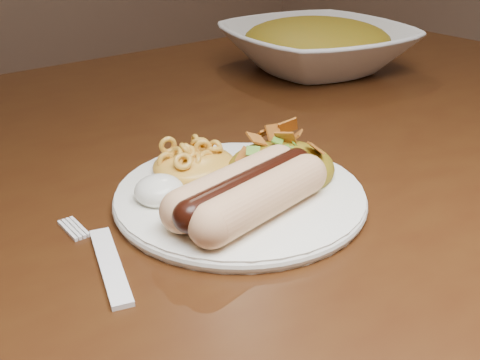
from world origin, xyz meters
TOP-DOWN VIEW (x-y plane):
  - table at (0.00, 0.00)m, footprint 1.60×0.90m
  - plate at (0.05, -0.10)m, footprint 0.23×0.23m
  - hotdog at (0.03, -0.13)m, footprint 0.13×0.08m
  - mac_and_cheese at (0.04, -0.04)m, footprint 0.09×0.08m
  - sour_cream at (-0.02, -0.07)m, footprint 0.04×0.04m
  - taco_salad at (0.10, -0.09)m, footprint 0.10×0.10m
  - fork at (-0.09, -0.12)m, footprint 0.06×0.14m
  - serving_bowl at (0.41, 0.17)m, footprint 0.31×0.31m
  - bowl_filling at (0.41, 0.17)m, footprint 0.29×0.29m

SIDE VIEW (x-z plane):
  - table at x=0.00m, z-range 0.28..1.03m
  - fork at x=-0.09m, z-range 0.75..0.75m
  - plate at x=0.05m, z-range 0.75..0.76m
  - sour_cream at x=-0.02m, z-range 0.76..0.79m
  - mac_and_cheese at x=0.04m, z-range 0.76..0.79m
  - taco_salad at x=0.10m, z-range 0.76..0.80m
  - hotdog at x=0.03m, z-range 0.76..0.80m
  - serving_bowl at x=0.41m, z-range 0.75..0.82m
  - bowl_filling at x=0.41m, z-range 0.77..0.83m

